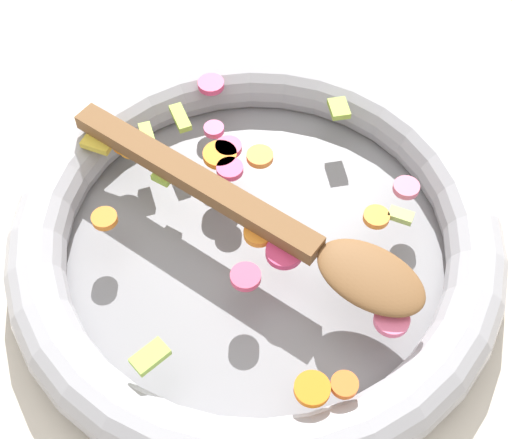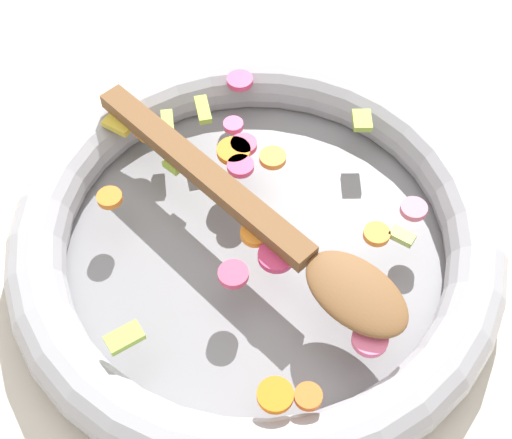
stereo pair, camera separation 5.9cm
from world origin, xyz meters
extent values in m
plane|color=beige|center=(0.00, 0.00, 0.00)|extent=(4.00, 4.00, 0.00)
cylinder|color=slate|center=(0.00, 0.00, 0.01)|extent=(0.37, 0.37, 0.01)
torus|color=#9E9EA5|center=(0.00, 0.00, 0.03)|extent=(0.42, 0.42, 0.05)
cylinder|color=orange|center=(0.01, -0.01, 0.05)|extent=(0.03, 0.03, 0.01)
cylinder|color=orange|center=(0.08, 0.05, 0.05)|extent=(0.02, 0.02, 0.01)
cylinder|color=orange|center=(-0.14, 0.01, 0.05)|extent=(0.04, 0.04, 0.01)
cylinder|color=orange|center=(0.11, -0.11, 0.05)|extent=(0.03, 0.03, 0.01)
cylinder|color=orange|center=(-0.06, 0.04, 0.05)|extent=(0.04, 0.04, 0.01)
cylinder|color=orange|center=(-0.11, -0.07, 0.05)|extent=(0.03, 0.03, 0.01)
cylinder|color=orange|center=(-0.03, 0.06, 0.05)|extent=(0.03, 0.03, 0.01)
cylinder|color=orange|center=(-0.13, 0.01, 0.05)|extent=(0.03, 0.03, 0.01)
cylinder|color=orange|center=(0.13, -0.09, 0.05)|extent=(0.02, 0.02, 0.01)
cube|color=#9AC041|center=(-0.09, 0.00, 0.05)|extent=(0.02, 0.02, 0.01)
cube|color=#A7C561|center=(0.10, 0.06, 0.05)|extent=(0.02, 0.01, 0.01)
cube|color=#96BB49|center=(0.00, -0.15, 0.05)|extent=(0.02, 0.03, 0.01)
cube|color=#98BD4C|center=(-0.13, 0.03, 0.05)|extent=(0.03, 0.03, 0.01)
cube|color=#9FC043|center=(0.00, 0.15, 0.05)|extent=(0.03, 0.03, 0.01)
cube|color=#9DBD42|center=(-0.12, 0.06, 0.05)|extent=(0.03, 0.03, 0.01)
cylinder|color=#E54170|center=(-0.12, 0.11, 0.05)|extent=(0.04, 0.04, 0.01)
cylinder|color=#CF4063|center=(0.02, -0.05, 0.05)|extent=(0.03, 0.03, 0.01)
cylinder|color=#E44171|center=(-0.05, 0.03, 0.05)|extent=(0.03, 0.03, 0.01)
cylinder|color=#CF3767|center=(0.04, -0.02, 0.05)|extent=(0.04, 0.04, 0.01)
cylinder|color=#DA4469|center=(-0.06, 0.05, 0.05)|extent=(0.03, 0.03, 0.01)
cylinder|color=#D04D81|center=(-0.08, 0.06, 0.05)|extent=(0.02, 0.02, 0.01)
cylinder|color=#DF6783|center=(0.09, 0.09, 0.05)|extent=(0.02, 0.02, 0.01)
cylinder|color=pink|center=(0.14, -0.03, 0.05)|extent=(0.03, 0.03, 0.01)
cube|color=gold|center=(-0.16, 0.00, 0.05)|extent=(0.03, 0.03, 0.01)
cube|color=brown|center=(-0.06, 0.00, 0.06)|extent=(0.25, 0.04, 0.01)
ellipsoid|color=brown|center=(0.11, -0.01, 0.06)|extent=(0.09, 0.06, 0.01)
camera|label=1|loc=(0.18, -0.29, 0.53)|focal=50.00mm
camera|label=2|loc=(0.23, -0.25, 0.53)|focal=50.00mm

